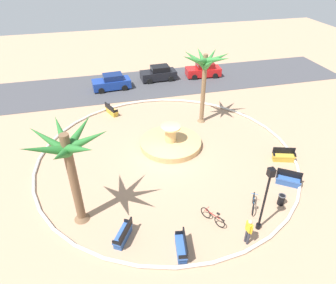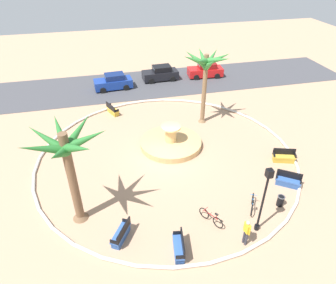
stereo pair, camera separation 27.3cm
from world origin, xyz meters
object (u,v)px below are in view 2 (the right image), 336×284
object	(u,v)px
bench_west	(288,181)
bench_southeast	(179,248)
palm_tree_by_curb	(67,155)
trash_bin	(280,200)
bench_north	(284,157)
parked_car_leftmost	(113,82)
parked_car_second	(160,74)
bicycle_by_lamppost	(252,204)
bench_east	(113,110)
bicycle_red_frame	(211,218)
fountain	(171,143)
lamppost	(264,195)
parked_car_third	(205,70)
bench_southwest	(121,235)
palm_tree_near_fountain	(206,66)
person_cyclist_helmet	(247,231)

from	to	relation	value
bench_west	bench_southeast	size ratio (longest dim) A/B	0.96
palm_tree_by_curb	trash_bin	world-z (taller)	palm_tree_by_curb
bench_north	trash_bin	world-z (taller)	bench_north
parked_car_leftmost	parked_car_second	world-z (taller)	same
bench_west	bicycle_by_lamppost	size ratio (longest dim) A/B	1.04
bench_east	bench_north	distance (m)	15.43
bicycle_by_lamppost	parked_car_leftmost	size ratio (longest dim) A/B	0.37
bench_west	bicycle_red_frame	bearing A→B (deg)	-163.05
fountain	lamppost	size ratio (longest dim) A/B	1.09
bicycle_red_frame	bicycle_by_lamppost	size ratio (longest dim) A/B	0.99
parked_car_leftmost	parked_car_second	size ratio (longest dim) A/B	1.01
fountain	parked_car_second	world-z (taller)	fountain
bench_southeast	parked_car_leftmost	xyz separation A→B (m)	(-1.43, 21.77, 0.43)
parked_car_leftmost	parked_car_third	size ratio (longest dim) A/B	1.00
parked_car_leftmost	bench_east	bearing A→B (deg)	-96.12
bench_west	trash_bin	bearing A→B (deg)	-133.51
bench_southwest	parked_car_third	distance (m)	24.48
bench_southeast	bench_southwest	distance (m)	3.21
bicycle_red_frame	parked_car_leftmost	distance (m)	20.59
bench_west	parked_car_third	distance (m)	19.44
lamppost	bicycle_by_lamppost	bearing A→B (deg)	73.95
fountain	palm_tree_by_curb	world-z (taller)	palm_tree_by_curb
palm_tree_near_fountain	trash_bin	world-z (taller)	palm_tree_near_fountain
trash_bin	bench_north	bearing A→B (deg)	56.68
palm_tree_by_curb	parked_car_third	world-z (taller)	palm_tree_by_curb
fountain	parked_car_third	size ratio (longest dim) A/B	1.17
palm_tree_by_curb	parked_car_second	bearing A→B (deg)	65.15
lamppost	palm_tree_near_fountain	bearing A→B (deg)	85.61
bench_north	bench_southwest	world-z (taller)	same
trash_bin	parked_car_leftmost	bearing A→B (deg)	112.60
trash_bin	person_cyclist_helmet	size ratio (longest dim) A/B	0.43
bench_east	bench_southwest	world-z (taller)	same
palm_tree_by_curb	parked_car_leftmost	world-z (taller)	palm_tree_by_curb
bench_southeast	parked_car_leftmost	size ratio (longest dim) A/B	0.40
bench_north	bench_southeast	size ratio (longest dim) A/B	1.01
palm_tree_near_fountain	parked_car_third	distance (m)	11.59
bench_west	bicycle_red_frame	distance (m)	6.31
palm_tree_by_curb	bicycle_red_frame	distance (m)	8.62
bench_north	bicycle_red_frame	world-z (taller)	bench_north
palm_tree_near_fountain	parked_car_leftmost	world-z (taller)	palm_tree_near_fountain
palm_tree_near_fountain	bench_southeast	size ratio (longest dim) A/B	3.82
bicycle_red_frame	parked_car_second	distance (m)	21.56
palm_tree_by_curb	parked_car_leftmost	distance (m)	18.87
palm_tree_by_curb	bench_southeast	size ratio (longest dim) A/B	3.66
bicycle_by_lamppost	parked_car_third	world-z (taller)	parked_car_third
palm_tree_by_curb	bench_north	bearing A→B (deg)	8.50
palm_tree_by_curb	lamppost	size ratio (longest dim) A/B	1.37
bench_west	bench_north	distance (m)	2.67
bicycle_red_frame	parked_car_third	xyz separation A→B (m)	(7.07, 21.25, 0.40)
bench_east	bicycle_red_frame	world-z (taller)	bench_east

